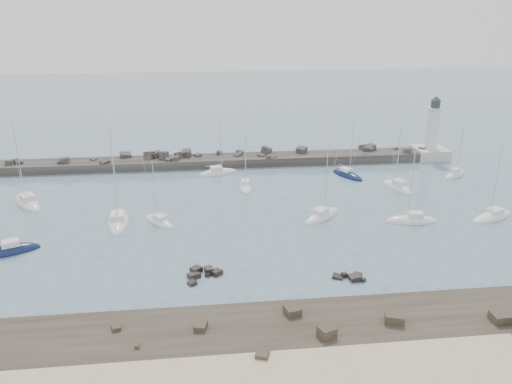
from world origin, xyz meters
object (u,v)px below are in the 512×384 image
sailboat_1 (28,203)px  sailboat_10 (397,188)px  sailboat_6 (245,187)px  sailboat_11 (492,217)px  sailboat_12 (455,175)px  sailboat_5 (159,222)px  lighthouse (430,144)px  sailboat_2 (9,252)px  sailboat_3 (119,222)px  sailboat_9 (412,221)px  sailboat_8 (347,175)px  sailboat_4 (218,173)px  sailboat_7 (322,216)px

sailboat_1 → sailboat_10: sailboat_1 is taller
sailboat_6 → sailboat_11: 42.62m
sailboat_11 → sailboat_12: bearing=78.3°
sailboat_12 → sailboat_11: bearing=-101.7°
sailboat_11 → sailboat_1: bearing=169.1°
sailboat_5 → sailboat_6: (15.09, 14.35, 0.00)m
lighthouse → sailboat_6: 45.65m
lighthouse → sailboat_2: (-78.07, -37.47, -2.93)m
lighthouse → sailboat_2: bearing=-154.4°
sailboat_11 → sailboat_12: size_ratio=1.21×
sailboat_1 → sailboat_3: 19.50m
sailboat_1 → sailboat_9: size_ratio=1.18×
sailboat_5 → sailboat_8: 40.87m
sailboat_1 → sailboat_3: (16.81, -9.90, -0.01)m
sailboat_2 → sailboat_10: 66.18m
sailboat_11 → sailboat_4: bearing=147.4°
sailboat_6 → sailboat_9: bearing=-36.7°
sailboat_1 → sailboat_5: 25.47m
sailboat_8 → sailboat_11: (17.40, -23.18, -0.01)m
lighthouse → sailboat_4: bearing=-172.8°
sailboat_1 → sailboat_7: bearing=-13.0°
sailboat_1 → sailboat_4: bearing=21.0°
sailboat_3 → sailboat_5: sailboat_3 is taller
sailboat_6 → sailboat_9: 30.90m
sailboat_4 → sailboat_11: size_ratio=0.92×
lighthouse → sailboat_12: 13.04m
sailboat_10 → sailboat_5: bearing=-165.9°
sailboat_1 → sailboat_9: bearing=-13.2°
sailboat_2 → sailboat_4: 43.74m
sailboat_8 → sailboat_9: size_ratio=0.99×
sailboat_6 → sailboat_5: bearing=-136.4°
sailboat_5 → sailboat_6: sailboat_6 is taller
sailboat_10 → sailboat_3: bearing=-168.5°
sailboat_2 → sailboat_4: bearing=46.0°
sailboat_3 → sailboat_11: (59.86, -4.81, -0.02)m
sailboat_5 → sailboat_4: bearing=66.2°
sailboat_11 → sailboat_3: bearing=175.4°
sailboat_7 → sailboat_12: (31.65, 17.52, 0.01)m
lighthouse → sailboat_1: size_ratio=0.94×
lighthouse → sailboat_7: lighthouse is taller
sailboat_11 → sailboat_6: bearing=154.4°
sailboat_7 → sailboat_10: bearing=33.9°
sailboat_8 → sailboat_12: size_ratio=1.13×
lighthouse → sailboat_11: bearing=-97.7°
lighthouse → sailboat_12: bearing=-91.0°
lighthouse → sailboat_10: bearing=-128.2°
sailboat_9 → sailboat_2: bearing=-176.3°
sailboat_2 → sailboat_12: 81.70m
sailboat_9 → sailboat_11: 13.64m
sailboat_3 → sailboat_11: size_ratio=1.16×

